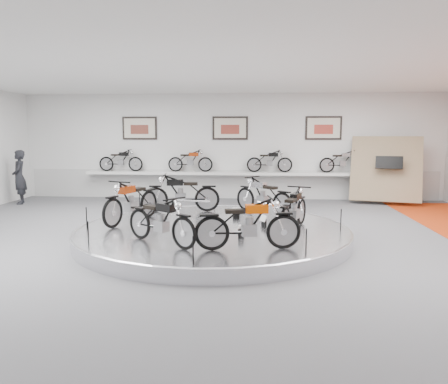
# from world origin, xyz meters

# --- Properties ---
(floor) EXTENTS (16.00, 16.00, 0.00)m
(floor) POSITION_xyz_m (0.00, 0.00, 0.00)
(floor) COLOR #575759
(floor) RESTS_ON ground
(ceiling) EXTENTS (16.00, 16.00, 0.00)m
(ceiling) POSITION_xyz_m (0.00, 0.00, 4.00)
(ceiling) COLOR white
(ceiling) RESTS_ON wall_back
(wall_back) EXTENTS (16.00, 0.00, 16.00)m
(wall_back) POSITION_xyz_m (0.00, 7.00, 2.00)
(wall_back) COLOR silver
(wall_back) RESTS_ON floor
(wall_front) EXTENTS (16.00, 0.00, 16.00)m
(wall_front) POSITION_xyz_m (0.00, -7.00, 2.00)
(wall_front) COLOR silver
(wall_front) RESTS_ON floor
(dado_band) EXTENTS (15.68, 0.04, 1.10)m
(dado_band) POSITION_xyz_m (0.00, 6.98, 0.55)
(dado_band) COLOR #BCBCBA
(dado_band) RESTS_ON floor
(display_platform) EXTENTS (6.40, 6.40, 0.30)m
(display_platform) POSITION_xyz_m (0.00, 0.30, 0.15)
(display_platform) COLOR silver
(display_platform) RESTS_ON floor
(platform_rim) EXTENTS (6.40, 6.40, 0.10)m
(platform_rim) POSITION_xyz_m (0.00, 0.30, 0.27)
(platform_rim) COLOR #B2B2BA
(platform_rim) RESTS_ON display_platform
(shelf) EXTENTS (11.00, 0.55, 0.10)m
(shelf) POSITION_xyz_m (0.00, 6.70, 1.00)
(shelf) COLOR silver
(shelf) RESTS_ON wall_back
(poster_left) EXTENTS (1.35, 0.06, 0.88)m
(poster_left) POSITION_xyz_m (-3.50, 6.96, 2.70)
(poster_left) COLOR beige
(poster_left) RESTS_ON wall_back
(poster_center) EXTENTS (1.35, 0.06, 0.88)m
(poster_center) POSITION_xyz_m (0.00, 6.96, 2.70)
(poster_center) COLOR beige
(poster_center) RESTS_ON wall_back
(poster_right) EXTENTS (1.35, 0.06, 0.88)m
(poster_right) POSITION_xyz_m (3.50, 6.96, 2.70)
(poster_right) COLOR beige
(poster_right) RESTS_ON wall_back
(display_panel) EXTENTS (2.56, 1.52, 2.30)m
(display_panel) POSITION_xyz_m (5.60, 6.10, 1.25)
(display_panel) COLOR #8F7359
(display_panel) RESTS_ON floor
(shelf_bike_a) EXTENTS (1.22, 0.43, 0.73)m
(shelf_bike_a) POSITION_xyz_m (-4.20, 6.70, 1.42)
(shelf_bike_a) COLOR black
(shelf_bike_a) RESTS_ON shelf
(shelf_bike_b) EXTENTS (1.22, 0.43, 0.73)m
(shelf_bike_b) POSITION_xyz_m (-1.50, 6.70, 1.42)
(shelf_bike_b) COLOR maroon
(shelf_bike_b) RESTS_ON shelf
(shelf_bike_c) EXTENTS (1.22, 0.43, 0.73)m
(shelf_bike_c) POSITION_xyz_m (1.50, 6.70, 1.42)
(shelf_bike_c) COLOR black
(shelf_bike_c) RESTS_ON shelf
(shelf_bike_d) EXTENTS (1.22, 0.43, 0.73)m
(shelf_bike_d) POSITION_xyz_m (4.20, 6.70, 1.42)
(shelf_bike_d) COLOR #A2A2A6
(shelf_bike_d) RESTS_ON shelf
(bike_a) EXTENTS (1.67, 1.61, 1.01)m
(bike_a) POSITION_xyz_m (1.21, 2.21, 0.80)
(bike_a) COLOR #A2A2A6
(bike_a) RESTS_ON display_platform
(bike_b) EXTENTS (1.89, 0.85, 1.08)m
(bike_b) POSITION_xyz_m (-1.09, 2.32, 0.84)
(bike_b) COLOR black
(bike_b) RESTS_ON display_platform
(bike_c) EXTENTS (1.26, 1.95, 1.08)m
(bike_c) POSITION_xyz_m (-2.07, 0.75, 0.84)
(bike_c) COLOR maroon
(bike_c) RESTS_ON display_platform
(bike_d) EXTENTS (1.69, 1.46, 0.98)m
(bike_d) POSITION_xyz_m (-0.88, -1.32, 0.79)
(bike_d) COLOR black
(bike_d) RESTS_ON display_platform
(bike_e) EXTENTS (1.81, 0.88, 1.02)m
(bike_e) POSITION_xyz_m (0.87, -1.62, 0.81)
(bike_e) COLOR #BC4000
(bike_e) RESTS_ON display_platform
(bike_f) EXTENTS (1.14, 1.75, 0.97)m
(bike_f) POSITION_xyz_m (1.88, 0.20, 0.79)
(bike_f) COLOR black
(bike_f) RESTS_ON display_platform
(visitor) EXTENTS (0.72, 0.83, 1.92)m
(visitor) POSITION_xyz_m (-7.40, 5.11, 0.96)
(visitor) COLOR black
(visitor) RESTS_ON floor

